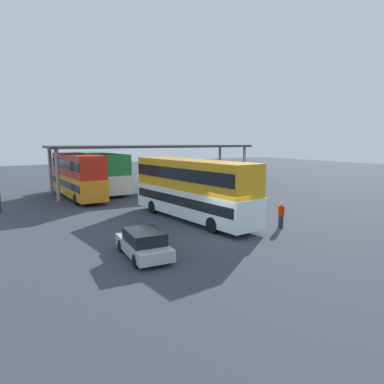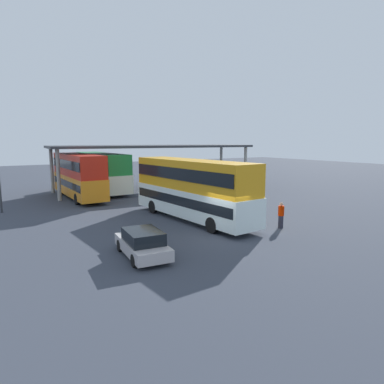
{
  "view_description": "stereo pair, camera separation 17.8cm",
  "coord_description": "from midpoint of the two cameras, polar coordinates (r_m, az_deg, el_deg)",
  "views": [
    {
      "loc": [
        -11.76,
        -15.37,
        5.6
      ],
      "look_at": [
        0.89,
        4.64,
        2.0
      ],
      "focal_mm": 31.79,
      "sensor_mm": 36.0,
      "label": 1
    },
    {
      "loc": [
        -11.61,
        -15.47,
        5.6
      ],
      "look_at": [
        0.89,
        4.64,
        2.0
      ],
      "focal_mm": 31.79,
      "sensor_mm": 36.0,
      "label": 2
    }
  ],
  "objects": [
    {
      "name": "double_decker_main",
      "position": [
        23.91,
        0.2,
        0.8
      ],
      "size": [
        3.35,
        11.72,
        4.26
      ],
      "rotation": [
        0.0,
        0.0,
        1.65
      ],
      "color": "white",
      "rests_on": "ground_plane"
    },
    {
      "name": "pedestrian_waiting",
      "position": [
        22.62,
        14.92,
        -3.79
      ],
      "size": [
        0.38,
        0.38,
        1.69
      ],
      "rotation": [
        0.0,
        0.0,
        5.26
      ],
      "color": "#262633",
      "rests_on": "ground_plane"
    },
    {
      "name": "depot_canopy",
      "position": [
        39.14,
        -6.12,
        7.4
      ],
      "size": [
        23.11,
        8.06,
        5.06
      ],
      "rotation": [
        0.0,
        0.0,
        -0.06
      ],
      "color": "#33353A",
      "rests_on": "ground_plane"
    },
    {
      "name": "double_decker_mid_row",
      "position": [
        38.74,
        -14.76,
        3.5
      ],
      "size": [
        2.78,
        11.55,
        4.21
      ],
      "rotation": [
        0.0,
        0.0,
        1.59
      ],
      "color": "silver",
      "rests_on": "ground_plane"
    },
    {
      "name": "parked_hatchback",
      "position": [
        16.78,
        -8.0,
        -8.51
      ],
      "size": [
        2.07,
        4.16,
        1.35
      ],
      "rotation": [
        0.0,
        0.0,
        1.48
      ],
      "color": "#BEB7B8",
      "rests_on": "ground_plane"
    },
    {
      "name": "ground_plane",
      "position": [
        20.14,
        5.13,
        -7.53
      ],
      "size": [
        140.0,
        140.0,
        0.0
      ],
      "primitive_type": "plane",
      "color": "#363B47"
    },
    {
      "name": "double_decker_near_canopy",
      "position": [
        34.75,
        -18.38,
        2.85
      ],
      "size": [
        2.63,
        10.79,
        4.3
      ],
      "rotation": [
        0.0,
        0.0,
        1.59
      ],
      "color": "orange",
      "rests_on": "ground_plane"
    }
  ]
}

